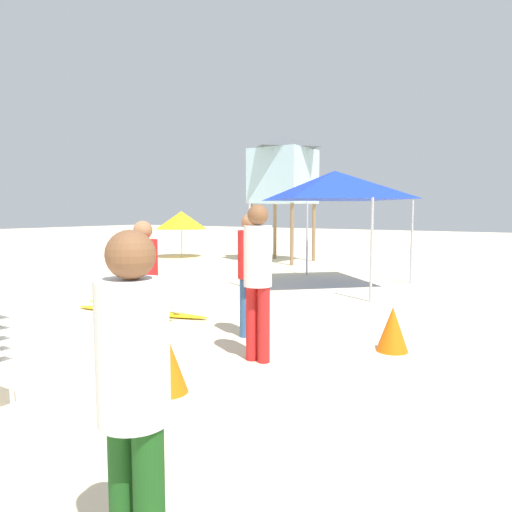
# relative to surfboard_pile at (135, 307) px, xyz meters

# --- Properties ---
(surfboard_pile) EXTENTS (2.56, 0.78, 0.24)m
(surfboard_pile) POSITION_rel_surfboard_pile_xyz_m (0.00, 0.00, 0.00)
(surfboard_pile) COLOR yellow
(surfboard_pile) RESTS_ON ground
(lifeguard_near_left) EXTENTS (0.32, 0.32, 1.62)m
(lifeguard_near_left) POSITION_rel_surfboard_pile_xyz_m (2.01, -1.70, 0.81)
(lifeguard_near_left) COLOR red
(lifeguard_near_left) RESTS_ON ground
(lifeguard_near_center) EXTENTS (0.32, 0.32, 1.80)m
(lifeguard_near_center) POSITION_rel_surfboard_pile_xyz_m (3.10, -1.00, 0.93)
(lifeguard_near_center) COLOR red
(lifeguard_near_center) RESTS_ON ground
(lifeguard_near_right) EXTENTS (0.32, 0.32, 1.69)m
(lifeguard_near_right) POSITION_rel_surfboard_pile_xyz_m (2.45, -0.20, 0.86)
(lifeguard_near_right) COLOR #33598C
(lifeguard_near_right) RESTS_ON ground
(lifeguard_far_right) EXTENTS (0.32, 0.32, 1.65)m
(lifeguard_far_right) POSITION_rel_surfboard_pile_xyz_m (4.45, -4.10, 0.83)
(lifeguard_far_right) COLOR #194C19
(lifeguard_far_right) RESTS_ON ground
(popup_canopy) EXTENTS (2.83, 2.83, 2.63)m
(popup_canopy) POSITION_rel_surfboard_pile_xyz_m (1.55, 4.61, 2.19)
(popup_canopy) COLOR #B2B2B7
(popup_canopy) RESTS_ON ground
(lifeguard_tower) EXTENTS (1.98, 1.98, 4.23)m
(lifeguard_tower) POSITION_rel_surfboard_pile_xyz_m (-2.07, 8.56, 3.00)
(lifeguard_tower) COLOR olive
(lifeguard_tower) RESTS_ON ground
(beach_umbrella_left) EXTENTS (1.88, 1.88, 1.72)m
(beach_umbrella_left) POSITION_rel_surfboard_pile_xyz_m (-6.05, 7.90, 1.28)
(beach_umbrella_left) COLOR beige
(beach_umbrella_left) RESTS_ON ground
(traffic_cone_near) EXTENTS (0.39, 0.39, 0.56)m
(traffic_cone_near) POSITION_rel_surfboard_pile_xyz_m (2.90, -2.27, 0.17)
(traffic_cone_near) COLOR orange
(traffic_cone_near) RESTS_ON ground
(traffic_cone_far) EXTENTS (0.39, 0.39, 0.56)m
(traffic_cone_far) POSITION_rel_surfboard_pile_xyz_m (4.28, 0.24, 0.17)
(traffic_cone_far) COLOR orange
(traffic_cone_far) RESTS_ON ground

